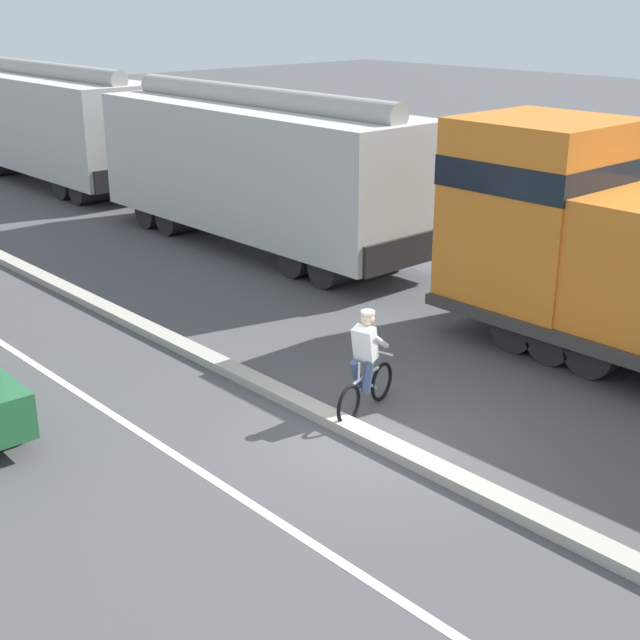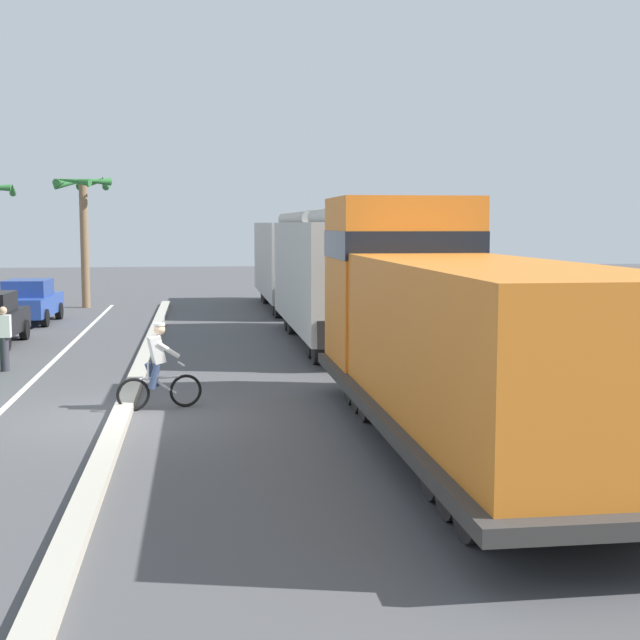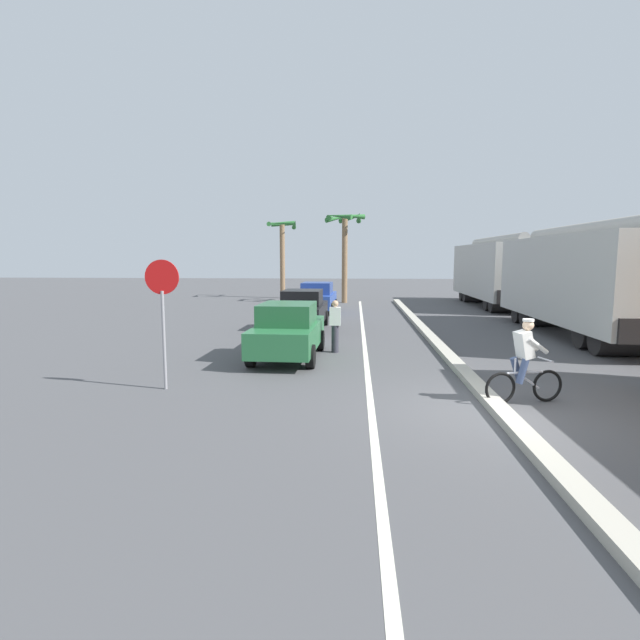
# 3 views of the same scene
# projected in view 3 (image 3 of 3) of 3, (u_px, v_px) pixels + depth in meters

# --- Properties ---
(ground_plane) EXTENTS (120.00, 120.00, 0.00)m
(ground_plane) POSITION_uv_depth(u_px,v_px,m) (498.00, 413.00, 9.44)
(ground_plane) COLOR #4C4C4F
(median_curb) EXTENTS (0.36, 36.00, 0.16)m
(median_curb) POSITION_uv_depth(u_px,v_px,m) (443.00, 350.00, 15.36)
(median_curb) COLOR #B2AD9E
(median_curb) RESTS_ON ground
(lane_stripe) EXTENTS (0.14, 36.00, 0.01)m
(lane_stripe) POSITION_uv_depth(u_px,v_px,m) (365.00, 352.00, 15.54)
(lane_stripe) COLOR silver
(lane_stripe) RESTS_ON ground
(hopper_car_lead) EXTENTS (2.90, 10.60, 4.18)m
(hopper_car_lead) POSITION_uv_depth(u_px,v_px,m) (583.00, 281.00, 18.36)
(hopper_car_lead) COLOR beige
(hopper_car_lead) RESTS_ON ground
(hopper_car_middle) EXTENTS (2.90, 10.60, 4.18)m
(hopper_car_middle) POSITION_uv_depth(u_px,v_px,m) (495.00, 272.00, 29.84)
(hopper_car_middle) COLOR beige
(hopper_car_middle) RESTS_ON ground
(parked_car_green) EXTENTS (1.93, 4.25, 1.62)m
(parked_car_green) POSITION_uv_depth(u_px,v_px,m) (288.00, 331.00, 14.47)
(parked_car_green) COLOR #286B3D
(parked_car_green) RESTS_ON ground
(parked_car_black) EXTENTS (1.91, 4.24, 1.62)m
(parked_car_black) POSITION_uv_depth(u_px,v_px,m) (303.00, 310.00, 20.30)
(parked_car_black) COLOR black
(parked_car_black) RESTS_ON ground
(parked_car_blue) EXTENTS (1.96, 4.26, 1.62)m
(parked_car_blue) POSITION_uv_depth(u_px,v_px,m) (317.00, 298.00, 26.37)
(parked_car_blue) COLOR #28479E
(parked_car_blue) RESTS_ON ground
(cyclist) EXTENTS (1.67, 0.60, 1.71)m
(cyclist) POSITION_uv_depth(u_px,v_px,m) (524.00, 363.00, 9.98)
(cyclist) COLOR black
(cyclist) RESTS_ON ground
(stop_sign) EXTENTS (0.76, 0.08, 2.88)m
(stop_sign) POSITION_uv_depth(u_px,v_px,m) (163.00, 299.00, 10.92)
(stop_sign) COLOR gray
(stop_sign) RESTS_ON ground
(palm_tree_near) EXTENTS (2.37, 2.24, 5.63)m
(palm_tree_near) POSITION_uv_depth(u_px,v_px,m) (282.00, 242.00, 35.73)
(palm_tree_near) COLOR #846647
(palm_tree_near) RESTS_ON ground
(palm_tree_far) EXTENTS (2.64, 2.74, 5.81)m
(palm_tree_far) POSITION_uv_depth(u_px,v_px,m) (345.00, 234.00, 31.84)
(palm_tree_far) COLOR #846647
(palm_tree_far) RESTS_ON ground
(pedestrian_by_cars) EXTENTS (0.34, 0.22, 1.62)m
(pedestrian_by_cars) POSITION_uv_depth(u_px,v_px,m) (335.00, 325.00, 15.35)
(pedestrian_by_cars) COLOR #33333D
(pedestrian_by_cars) RESTS_ON ground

